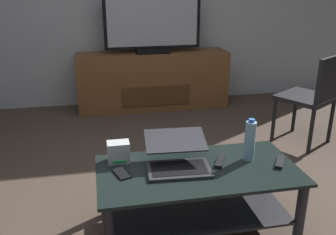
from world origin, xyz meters
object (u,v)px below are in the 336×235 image
at_px(water_bottle_near, 250,141).
at_px(soundbar_remote, 220,161).
at_px(router_box, 119,152).
at_px(dining_chair, 314,94).
at_px(television, 152,23).
at_px(laptop, 177,157).
at_px(tv_remote, 280,162).
at_px(coffee_table, 197,188).
at_px(media_cabinet, 153,80).
at_px(cell_phone, 122,173).

bearing_deg(water_bottle_near, soundbar_remote, -177.12).
distance_m(router_box, water_bottle_near, 0.81).
distance_m(dining_chair, soundbar_remote, 1.57).
xyz_separation_m(television, laptop, (-0.23, -2.33, -0.53)).
bearing_deg(tv_remote, coffee_table, -149.64).
height_order(laptop, router_box, laptop).
distance_m(water_bottle_near, tv_remote, 0.22).
xyz_separation_m(media_cabinet, television, (-0.00, -0.02, 0.68)).
distance_m(media_cabinet, tv_remote, 2.48).
distance_m(media_cabinet, router_box, 2.30).
bearing_deg(television, tv_remote, -80.81).
bearing_deg(coffee_table, tv_remote, -3.67).
bearing_deg(tv_remote, router_box, -159.07).
relative_size(media_cabinet, water_bottle_near, 6.57).
height_order(dining_chair, laptop, dining_chair).
height_order(coffee_table, dining_chair, dining_chair).
relative_size(dining_chair, soundbar_remote, 5.40).
xyz_separation_m(dining_chair, cell_phone, (-1.83, -1.01, -0.07)).
height_order(laptop, water_bottle_near, water_bottle_near).
relative_size(dining_chair, laptop, 2.13).
height_order(laptop, cell_phone, laptop).
xyz_separation_m(dining_chair, laptop, (-1.50, -0.97, -0.01)).
bearing_deg(laptop, coffee_table, -27.93).
height_order(laptop, soundbar_remote, laptop).
distance_m(router_box, tv_remote, 0.99).
distance_m(media_cabinet, television, 0.68).
height_order(media_cabinet, television, television).
height_order(media_cabinet, cell_phone, media_cabinet).
height_order(cell_phone, tv_remote, tv_remote).
bearing_deg(router_box, media_cabinet, 75.56).
bearing_deg(soundbar_remote, dining_chair, 67.08).
distance_m(dining_chair, cell_phone, 2.09).
height_order(dining_chair, soundbar_remote, dining_chair).
height_order(media_cabinet, laptop, media_cabinet).
height_order(router_box, cell_phone, router_box).
distance_m(television, soundbar_remote, 2.42).
xyz_separation_m(television, dining_chair, (1.27, -1.36, -0.52)).
bearing_deg(coffee_table, router_box, 157.14).
distance_m(coffee_table, cell_phone, 0.47).
height_order(media_cabinet, water_bottle_near, water_bottle_near).
bearing_deg(television, dining_chair, -47.10).
bearing_deg(laptop, media_cabinet, 84.39).
height_order(coffee_table, tv_remote, tv_remote).
xyz_separation_m(coffee_table, media_cabinet, (0.12, 2.41, 0.05)).
xyz_separation_m(laptop, router_box, (-0.34, 0.13, 0.01)).
bearing_deg(router_box, laptop, -21.08).
bearing_deg(soundbar_remote, cell_phone, -149.32).
bearing_deg(coffee_table, laptop, 152.07).
bearing_deg(coffee_table, television, 87.18).
relative_size(media_cabinet, dining_chair, 2.06).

